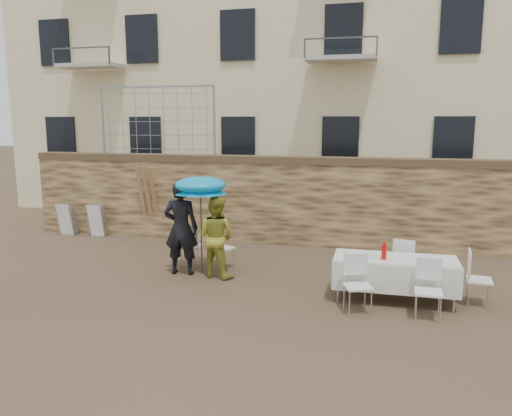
% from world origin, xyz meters
% --- Properties ---
extents(ground, '(80.00, 80.00, 0.00)m').
position_xyz_m(ground, '(0.00, 0.00, 0.00)').
color(ground, brown).
rests_on(ground, ground).
extents(stone_wall, '(13.00, 0.50, 2.20)m').
position_xyz_m(stone_wall, '(0.00, 5.00, 1.10)').
color(stone_wall, olive).
rests_on(stone_wall, ground).
extents(apartment_building, '(20.00, 8.00, 15.00)m').
position_xyz_m(apartment_building, '(0.00, 12.00, 7.50)').
color(apartment_building, beige).
rests_on(apartment_building, ground).
extents(chain_link_fence, '(3.20, 0.06, 1.80)m').
position_xyz_m(chain_link_fence, '(-3.00, 5.00, 3.10)').
color(chain_link_fence, gray).
rests_on(chain_link_fence, stone_wall).
extents(man_suit, '(0.75, 0.54, 1.93)m').
position_xyz_m(man_suit, '(-1.11, 1.92, 0.97)').
color(man_suit, black).
rests_on(man_suit, ground).
extents(woman_dress, '(0.94, 0.81, 1.66)m').
position_xyz_m(woman_dress, '(-0.36, 1.92, 0.83)').
color(woman_dress, '#CBCF3F').
rests_on(woman_dress, ground).
extents(umbrella, '(1.09, 1.09, 1.90)m').
position_xyz_m(umbrella, '(-0.71, 2.02, 1.79)').
color(umbrella, '#3F3F44').
rests_on(umbrella, ground).
extents(couple_chair_left, '(0.52, 0.52, 0.96)m').
position_xyz_m(couple_chair_left, '(-1.11, 2.47, 0.48)').
color(couple_chair_left, white).
rests_on(couple_chair_left, ground).
extents(couple_chair_right, '(0.63, 0.63, 0.96)m').
position_xyz_m(couple_chair_right, '(-0.41, 2.47, 0.48)').
color(couple_chair_right, white).
rests_on(couple_chair_right, ground).
extents(banquet_table, '(2.10, 0.85, 0.78)m').
position_xyz_m(banquet_table, '(3.11, 1.37, 0.73)').
color(banquet_table, silver).
rests_on(banquet_table, ground).
extents(soda_bottle, '(0.09, 0.09, 0.26)m').
position_xyz_m(soda_bottle, '(2.91, 1.22, 0.91)').
color(soda_bottle, red).
rests_on(soda_bottle, banquet_table).
extents(table_chair_front_left, '(0.61, 0.61, 0.96)m').
position_xyz_m(table_chair_front_left, '(2.51, 0.62, 0.48)').
color(table_chair_front_left, white).
rests_on(table_chair_front_left, ground).
extents(table_chair_front_right, '(0.50, 0.50, 0.96)m').
position_xyz_m(table_chair_front_right, '(3.61, 0.62, 0.48)').
color(table_chair_front_right, white).
rests_on(table_chair_front_right, ground).
extents(table_chair_back, '(0.56, 0.56, 0.96)m').
position_xyz_m(table_chair_back, '(3.31, 2.17, 0.48)').
color(table_chair_back, white).
rests_on(table_chair_back, ground).
extents(table_chair_side, '(0.52, 0.52, 0.96)m').
position_xyz_m(table_chair_side, '(4.51, 1.47, 0.48)').
color(table_chair_side, white).
rests_on(table_chair_side, ground).
extents(chair_stack_left, '(0.46, 0.40, 0.92)m').
position_xyz_m(chair_stack_left, '(-5.53, 4.59, 0.46)').
color(chair_stack_left, white).
rests_on(chair_stack_left, ground).
extents(chair_stack_right, '(0.46, 0.32, 0.92)m').
position_xyz_m(chair_stack_right, '(-4.63, 4.59, 0.46)').
color(chair_stack_right, white).
rests_on(chair_stack_right, ground).
extents(wood_planks, '(0.70, 0.20, 2.00)m').
position_xyz_m(wood_planks, '(-3.03, 4.66, 1.00)').
color(wood_planks, '#A37749').
rests_on(wood_planks, ground).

